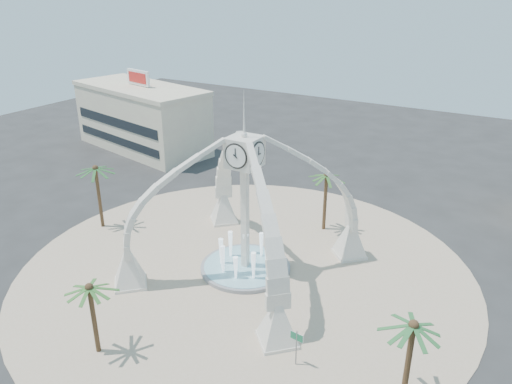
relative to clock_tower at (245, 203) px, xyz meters
The scene contains 10 objects.
ground 6.49m from the clock_tower, 90.00° to the left, with size 140.00×140.00×0.00m, color #282828.
plaza 6.46m from the clock_tower, 90.00° to the left, with size 40.00×40.00×0.06m, color tan.
clock_tower is the anchor object (origin of this frame).
fountain 6.20m from the clock_tower, 90.00° to the left, with size 8.00×8.00×3.62m.
building_nw 38.87m from the clock_tower, 145.49° to the left, with size 23.75×13.73×11.90m.
palm_east 18.03m from the clock_tower, 25.44° to the right, with size 4.53×4.53×6.27m.
palm_west 17.35m from the clock_tower, behind, with size 4.61×4.61×7.26m.
palm_north 11.21m from the clock_tower, 75.38° to the left, with size 4.49×4.49×6.75m.
palm_south 14.73m from the clock_tower, 102.31° to the right, with size 4.19×4.19×5.93m.
street_sign 13.36m from the clock_tower, 42.61° to the right, with size 1.02×0.14×2.78m.
Camera 1 is at (20.41, -32.50, 23.74)m, focal length 35.00 mm.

